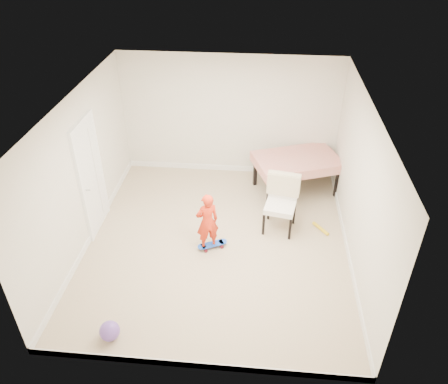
# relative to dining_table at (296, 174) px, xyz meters

# --- Properties ---
(ground) EXTENTS (5.00, 5.00, 0.00)m
(ground) POSITION_rel_dining_table_xyz_m (-1.42, -1.82, -0.39)
(ground) COLOR tan
(ground) RESTS_ON ground
(ceiling) EXTENTS (4.50, 5.00, 0.04)m
(ceiling) POSITION_rel_dining_table_xyz_m (-1.42, -1.82, 2.19)
(ceiling) COLOR white
(ceiling) RESTS_ON wall_back
(wall_back) EXTENTS (4.50, 0.04, 2.60)m
(wall_back) POSITION_rel_dining_table_xyz_m (-1.42, 0.66, 0.91)
(wall_back) COLOR beige
(wall_back) RESTS_ON ground
(wall_front) EXTENTS (4.50, 0.04, 2.60)m
(wall_front) POSITION_rel_dining_table_xyz_m (-1.42, -4.30, 0.91)
(wall_front) COLOR beige
(wall_front) RESTS_ON ground
(wall_left) EXTENTS (0.04, 5.00, 2.60)m
(wall_left) POSITION_rel_dining_table_xyz_m (-3.65, -1.82, 0.91)
(wall_left) COLOR beige
(wall_left) RESTS_ON ground
(wall_right) EXTENTS (0.04, 5.00, 2.60)m
(wall_right) POSITION_rel_dining_table_xyz_m (0.81, -1.82, 0.91)
(wall_right) COLOR beige
(wall_right) RESTS_ON ground
(door) EXTENTS (0.11, 0.94, 2.11)m
(door) POSITION_rel_dining_table_xyz_m (-3.64, -1.52, 0.64)
(door) COLOR white
(door) RESTS_ON ground
(baseboard_back) EXTENTS (4.50, 0.02, 0.12)m
(baseboard_back) POSITION_rel_dining_table_xyz_m (-1.42, 0.67, -0.33)
(baseboard_back) COLOR white
(baseboard_back) RESTS_ON ground
(baseboard_front) EXTENTS (4.50, 0.02, 0.12)m
(baseboard_front) POSITION_rel_dining_table_xyz_m (-1.42, -4.31, -0.33)
(baseboard_front) COLOR white
(baseboard_front) RESTS_ON ground
(baseboard_left) EXTENTS (0.02, 5.00, 0.12)m
(baseboard_left) POSITION_rel_dining_table_xyz_m (-3.66, -1.82, -0.33)
(baseboard_left) COLOR white
(baseboard_left) RESTS_ON ground
(baseboard_right) EXTENTS (0.02, 5.00, 0.12)m
(baseboard_right) POSITION_rel_dining_table_xyz_m (0.82, -1.82, -0.33)
(baseboard_right) COLOR white
(baseboard_right) RESTS_ON ground
(dining_table) EXTENTS (1.90, 1.54, 0.77)m
(dining_table) POSITION_rel_dining_table_xyz_m (0.00, 0.00, 0.00)
(dining_table) COLOR red
(dining_table) RESTS_ON ground
(dining_chair) EXTENTS (0.69, 0.75, 1.06)m
(dining_chair) POSITION_rel_dining_table_xyz_m (-0.34, -1.32, 0.14)
(dining_chair) COLOR beige
(dining_chair) RESTS_ON ground
(skateboard) EXTENTS (0.56, 0.41, 0.08)m
(skateboard) POSITION_rel_dining_table_xyz_m (-1.49, -1.95, -0.35)
(skateboard) COLOR blue
(skateboard) RESTS_ON ground
(child) EXTENTS (0.47, 0.40, 1.08)m
(child) POSITION_rel_dining_table_xyz_m (-1.56, -1.97, 0.15)
(child) COLOR red
(child) RESTS_ON ground
(balloon) EXTENTS (0.28, 0.28, 0.28)m
(balloon) POSITION_rel_dining_table_xyz_m (-2.66, -3.96, -0.25)
(balloon) COLOR #6B48AC
(balloon) RESTS_ON ground
(foam_toy) EXTENTS (0.28, 0.36, 0.06)m
(foam_toy) POSITION_rel_dining_table_xyz_m (0.43, -1.28, -0.36)
(foam_toy) COLOR yellow
(foam_toy) RESTS_ON ground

